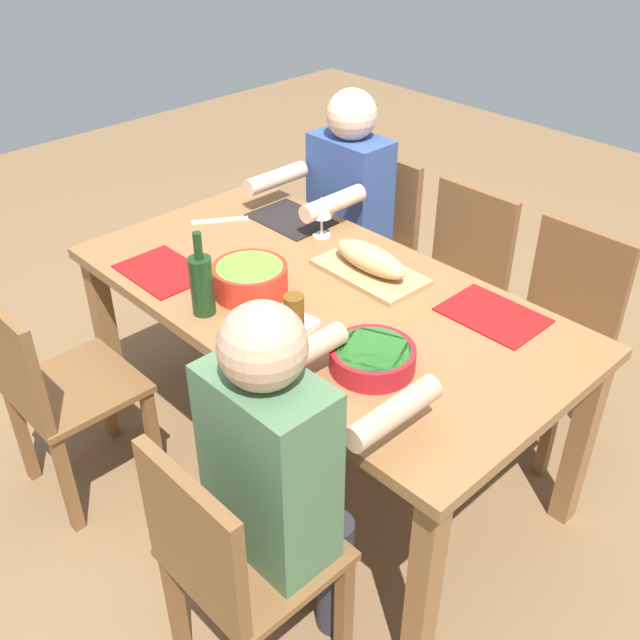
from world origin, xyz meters
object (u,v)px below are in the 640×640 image
(chair_far_left, at_px, (231,561))
(wine_glass, at_px, (322,209))
(cutting_board, at_px, (370,272))
(wine_bottle, at_px, (202,284))
(dining_table, at_px, (320,313))
(serving_bowl_salad, at_px, (250,278))
(chair_near_right, at_px, (370,238))
(chair_near_center, at_px, (455,277))
(bread_loaf, at_px, (370,259))
(chair_far_right, at_px, (52,387))
(diner_far_left, at_px, (282,465))
(napkin_stack, at_px, (289,325))
(serving_bowl_greens, at_px, (373,357))
(beer_bottle, at_px, (294,329))
(diner_near_right, at_px, (343,207))
(chair_near_left, at_px, (558,324))

(chair_far_left, distance_m, wine_glass, 1.39)
(cutting_board, xyz_separation_m, wine_bottle, (0.21, 0.57, 0.10))
(dining_table, bearing_deg, serving_bowl_salad, 45.37)
(chair_near_right, relative_size, chair_near_center, 1.00)
(chair_far_left, height_order, bread_loaf, same)
(chair_far_right, height_order, wine_glass, wine_glass)
(bread_loaf, bearing_deg, diner_far_left, 119.24)
(napkin_stack, bearing_deg, chair_near_right, -60.14)
(wine_glass, bearing_deg, serving_bowl_greens, 146.14)
(chair_far_left, height_order, beer_bottle, beer_bottle)
(diner_near_right, xyz_separation_m, wine_bottle, (-0.32, 0.96, 0.15))
(diner_far_left, relative_size, chair_far_right, 1.41)
(diner_far_left, bearing_deg, chair_far_right, 10.60)
(chair_near_center, height_order, wine_bottle, wine_bottle)
(chair_near_left, bearing_deg, bread_loaf, 51.49)
(serving_bowl_greens, xyz_separation_m, wine_bottle, (0.58, 0.18, 0.07))
(serving_bowl_greens, distance_m, napkin_stack, 0.32)
(chair_near_left, relative_size, serving_bowl_greens, 3.37)
(dining_table, bearing_deg, wine_bottle, 63.85)
(chair_near_center, height_order, chair_far_right, same)
(chair_far_left, distance_m, wine_bottle, 0.87)
(diner_near_right, xyz_separation_m, bread_loaf, (-0.52, 0.39, 0.11))
(bread_loaf, bearing_deg, wine_bottle, 70.01)
(dining_table, xyz_separation_m, chair_near_left, (-0.49, -0.79, -0.17))
(chair_far_left, bearing_deg, wine_glass, -53.91)
(diner_near_right, distance_m, chair_near_center, 0.57)
(napkin_stack, bearing_deg, serving_bowl_greens, -173.36)
(chair_near_right, bearing_deg, serving_bowl_greens, 132.87)
(chair_near_center, xyz_separation_m, diner_far_left, (-0.49, 1.39, 0.21))
(chair_near_center, xyz_separation_m, chair_far_right, (0.49, 1.58, 0.00))
(wine_bottle, bearing_deg, chair_far_right, 53.91)
(serving_bowl_salad, height_order, wine_bottle, wine_bottle)
(chair_near_left, relative_size, wine_glass, 5.12)
(diner_far_left, relative_size, beer_bottle, 5.45)
(serving_bowl_greens, relative_size, cutting_board, 0.63)
(chair_near_left, bearing_deg, chair_near_center, 0.00)
(beer_bottle, relative_size, napkin_stack, 1.57)
(serving_bowl_greens, bearing_deg, napkin_stack, 6.64)
(serving_bowl_greens, relative_size, beer_bottle, 1.15)
(dining_table, distance_m, chair_near_center, 0.81)
(diner_near_right, bearing_deg, dining_table, 129.02)
(chair_near_right, xyz_separation_m, diner_near_right, (0.00, 0.18, 0.21))
(chair_near_left, xyz_separation_m, bread_loaf, (0.46, 0.58, 0.32))
(dining_table, xyz_separation_m, chair_near_right, (0.49, -0.79, -0.17))
(diner_near_right, bearing_deg, bread_loaf, 143.12)
(chair_far_right, bearing_deg, wine_glass, -99.90)
(diner_far_left, distance_m, serving_bowl_salad, 0.79)
(chair_near_right, height_order, chair_near_left, same)
(serving_bowl_salad, height_order, serving_bowl_greens, serving_bowl_salad)
(chair_near_center, bearing_deg, chair_near_right, 0.00)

